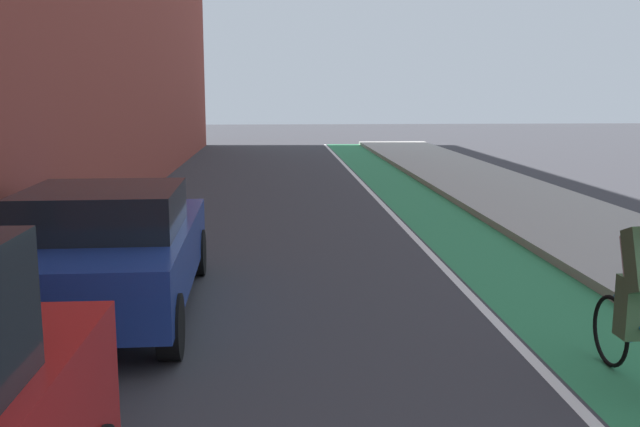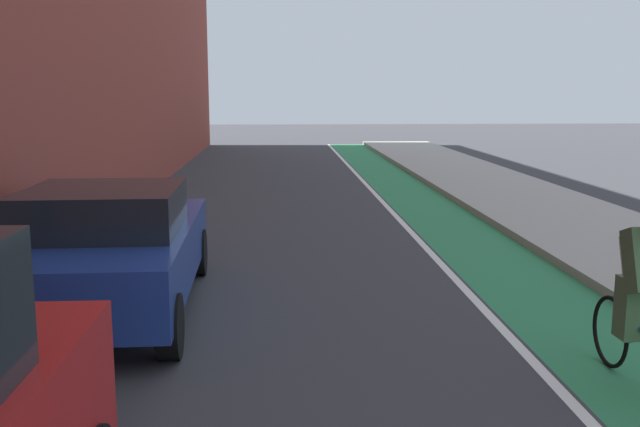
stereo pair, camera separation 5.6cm
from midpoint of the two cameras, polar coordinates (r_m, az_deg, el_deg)
ground_plane at (r=13.71m, az=-0.85°, el=-1.21°), size 86.97×86.97×0.00m
bike_lane_paint at (r=16.03m, az=8.97°, el=0.28°), size 1.60×39.53×0.00m
lane_divider_stripe at (r=15.86m, az=5.79°, el=0.26°), size 0.12×39.53×0.00m
sidewalk_right at (r=16.71m, az=17.16°, el=0.59°), size 3.26×39.53×0.14m
parked_sedan_blue at (r=8.77m, az=-16.41°, el=-2.67°), size 2.10×4.42×1.53m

